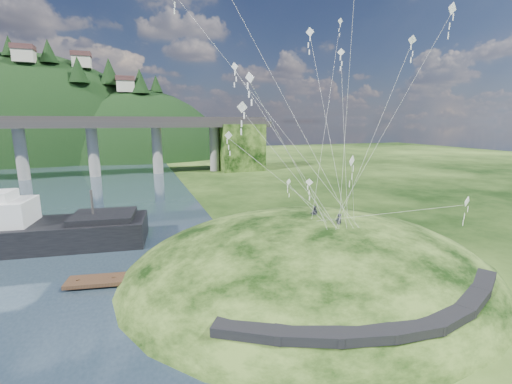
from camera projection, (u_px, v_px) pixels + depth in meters
name	position (u px, v px, depth m)	size (l,w,h in m)	color
ground	(235.00, 293.00, 27.99)	(320.00, 320.00, 0.00)	black
grass_hill	(309.00, 284.00, 32.78)	(36.00, 32.00, 13.00)	black
footpath	(395.00, 315.00, 21.05)	(22.29, 5.84, 0.83)	black
bridge	(46.00, 139.00, 81.86)	(160.00, 11.00, 15.00)	#2D2B2B
far_ridge	(31.00, 179.00, 127.71)	(153.00, 70.00, 94.50)	black
work_barge	(25.00, 230.00, 37.32)	(24.98, 9.59, 8.52)	black
wooden_dock	(148.00, 277.00, 29.95)	(13.47, 4.28, 0.95)	#382316
kite_flyers	(324.00, 209.00, 31.77)	(1.33, 4.22, 1.83)	#262632
kite_swarm	(303.00, 84.00, 29.89)	(21.08, 17.32, 21.59)	white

